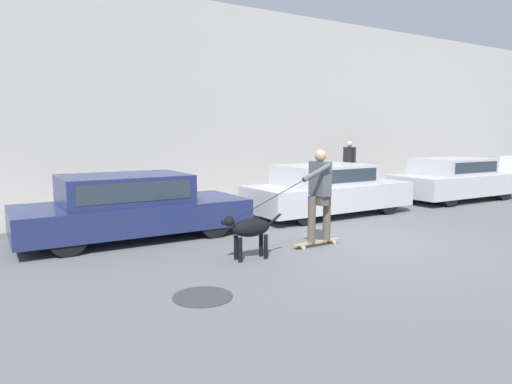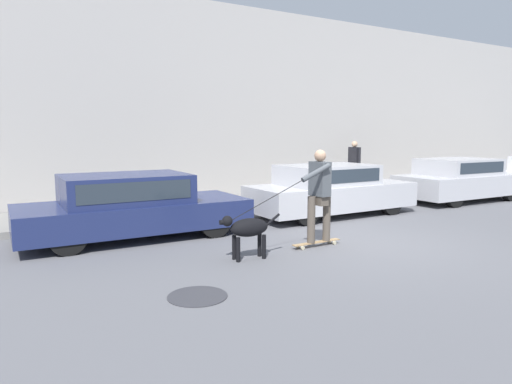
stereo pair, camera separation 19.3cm
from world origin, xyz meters
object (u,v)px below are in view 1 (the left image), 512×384
at_px(pedestrian_with_bag, 349,163).
at_px(parked_car_1, 328,190).
at_px(parked_car_0, 131,207).
at_px(parked_car_2, 454,180).
at_px(skateboarder, 319,192).
at_px(dog, 249,229).

bearing_deg(pedestrian_with_bag, parked_car_1, -139.79).
bearing_deg(parked_car_0, pedestrian_with_bag, 18.63).
distance_m(parked_car_2, pedestrian_with_bag, 3.33).
xyz_separation_m(parked_car_1, skateboarder, (-2.23, -2.40, 0.38)).
distance_m(parked_car_1, dog, 4.55).
relative_size(parked_car_2, skateboarder, 1.76).
xyz_separation_m(parked_car_2, skateboarder, (-7.29, -2.41, 0.37)).
bearing_deg(parked_car_0, dog, -64.16).
relative_size(parked_car_1, pedestrian_with_bag, 2.62).
distance_m(parked_car_1, parked_car_2, 5.06).
xyz_separation_m(parked_car_2, pedestrian_with_bag, (-1.85, 2.74, 0.43)).
bearing_deg(parked_car_0, skateboarder, -40.86).
bearing_deg(skateboarder, parked_car_2, -163.48).
bearing_deg(skateboarder, parked_car_0, -42.78).
distance_m(skateboarder, pedestrian_with_bag, 7.48).
bearing_deg(parked_car_0, parked_car_1, 0.16).
height_order(parked_car_2, dog, parked_car_2).
xyz_separation_m(skateboarder, pedestrian_with_bag, (5.44, 5.14, 0.05)).
height_order(parked_car_1, pedestrian_with_bag, pedestrian_with_bag).
bearing_deg(pedestrian_with_bag, parked_car_2, -56.23).
bearing_deg(parked_car_2, dog, -163.13).
relative_size(parked_car_2, dog, 3.88).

